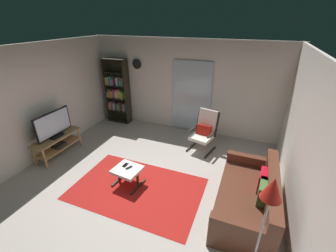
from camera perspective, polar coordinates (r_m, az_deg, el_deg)
ground_plane at (r=4.63m, az=-7.84°, el=-15.57°), size 7.02×7.02×0.00m
wall_back at (r=6.38m, az=4.23°, el=10.04°), size 5.60×0.06×2.60m
wall_left at (r=5.69m, az=-33.32°, el=3.67°), size 0.06×6.00×2.60m
wall_right at (r=3.55m, az=32.77°, el=-8.38°), size 0.06×6.00×2.60m
glass_door_panel at (r=6.33m, az=6.07°, el=7.46°), size 1.10×0.01×2.00m
area_rug at (r=4.62m, az=-7.95°, el=-15.68°), size 2.52×1.62×0.01m
tv_stand at (r=5.98m, az=-26.50°, el=-3.93°), size 0.42×1.19×0.52m
television at (r=5.78m, az=-27.43°, el=0.19°), size 0.20×0.96×0.63m
bookshelf_near_tv at (r=7.14m, az=-12.86°, el=8.39°), size 0.73×0.30×2.00m
leather_sofa at (r=4.21m, az=20.23°, el=-17.07°), size 0.91×1.86×0.80m
lounge_armchair at (r=5.62m, az=9.36°, el=-0.94°), size 0.70×0.76×1.02m
ottoman at (r=4.56m, az=-10.42°, el=-11.43°), size 0.57×0.54×0.38m
tv_remote at (r=4.52m, az=-10.04°, el=-10.51°), size 0.10×0.15×0.02m
cell_phone at (r=4.61m, az=-10.94°, el=-9.87°), size 0.07×0.14×0.01m
floor_lamp_by_sofa at (r=2.62m, az=24.78°, el=-16.86°), size 0.22×0.22×1.66m
wall_clock at (r=6.75m, az=-8.03°, el=15.56°), size 0.29×0.03×0.29m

